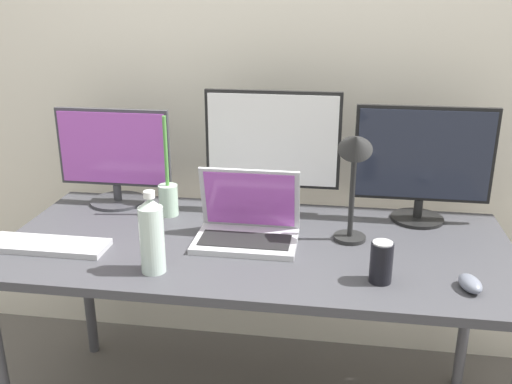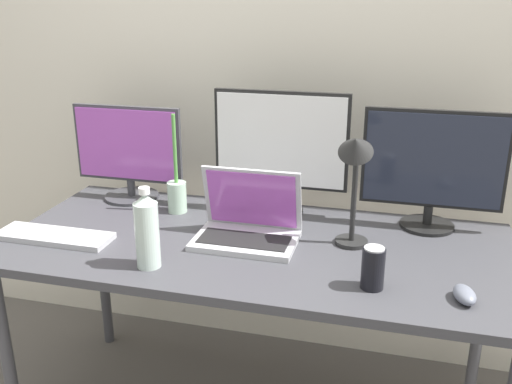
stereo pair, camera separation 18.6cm
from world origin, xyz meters
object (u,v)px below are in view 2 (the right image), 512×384
laptop_silver (248,224)px  mouse_by_keyboard (464,295)px  monitor_right (433,167)px  water_bottle (147,231)px  monitor_left (128,152)px  desk_lamp (355,168)px  monitor_center (281,147)px  soda_can_near_keyboard (373,268)px  keyboard_main (54,236)px  work_desk (256,258)px  bamboo_vase (177,193)px

laptop_silver → mouse_by_keyboard: laptop_silver is taller
monitor_right → water_bottle: (-0.83, -0.54, -0.11)m
monitor_right → laptop_silver: (-0.59, -0.27, -0.17)m
monitor_left → desk_lamp: (0.92, -0.27, 0.08)m
monitor_center → desk_lamp: (0.30, -0.27, 0.02)m
monitor_center → soda_can_near_keyboard: bearing=-53.3°
mouse_by_keyboard → soda_can_near_keyboard: bearing=163.8°
monitor_left → soda_can_near_keyboard: bearing=-27.0°
laptop_silver → desk_lamp: bearing=2.1°
desk_lamp → monitor_left: bearing=163.8°
monitor_left → water_bottle: 0.64m
monitor_right → desk_lamp: monitor_right is taller
laptop_silver → keyboard_main: (-0.64, -0.16, -0.05)m
mouse_by_keyboard → desk_lamp: bearing=129.2°
water_bottle → monitor_left: bearing=121.1°
monitor_right → water_bottle: 1.00m
monitor_center → desk_lamp: 0.40m
desk_lamp → monitor_center: bearing=137.7°
monitor_left → laptop_silver: size_ratio=1.31×
laptop_silver → monitor_center: bearing=80.2°
work_desk → soda_can_near_keyboard: size_ratio=13.55×
monitor_left → monitor_center: (0.62, 0.00, 0.06)m
work_desk → water_bottle: water_bottle is taller
monitor_center → desk_lamp: size_ratio=1.22×
soda_can_near_keyboard → bamboo_vase: 0.87m
monitor_center → monitor_left: bearing=-179.7°
monitor_right → mouse_by_keyboard: (0.09, -0.51, -0.21)m
water_bottle → monitor_right: bearing=32.8°
mouse_by_keyboard → keyboard_main: bearing=163.0°
monitor_center → bamboo_vase: bearing=-165.5°
monitor_right → keyboard_main: 1.33m
mouse_by_keyboard → monitor_center: bearing=126.8°
monitor_center → keyboard_main: monitor_center is taller
laptop_silver → keyboard_main: laptop_silver is taller
work_desk → monitor_left: 0.72m
laptop_silver → desk_lamp: desk_lamp is taller
work_desk → desk_lamp: 0.46m
work_desk → bamboo_vase: (-0.36, 0.20, 0.13)m
desk_lamp → keyboard_main: bearing=-169.9°
mouse_by_keyboard → work_desk: bearing=147.0°
monitor_right → keyboard_main: monitor_right is taller
monitor_left → desk_lamp: size_ratio=1.09×
water_bottle → bamboo_vase: (-0.09, 0.45, -0.04)m
water_bottle → soda_can_near_keyboard: bearing=3.1°
monitor_center → desk_lamp: monitor_center is taller
monitor_center → water_bottle: 0.64m
water_bottle → keyboard_main: bearing=165.4°
monitor_center → mouse_by_keyboard: size_ratio=5.10×
work_desk → desk_lamp: (0.31, 0.03, 0.34)m
laptop_silver → mouse_by_keyboard: (0.68, -0.24, -0.04)m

